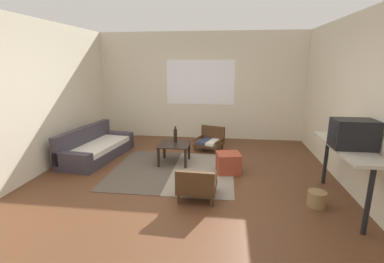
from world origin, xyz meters
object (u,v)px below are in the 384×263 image
coffee_table (174,148)px  armchair_by_window (210,140)px  ottoman_orange (228,163)px  armchair_striped_foreground (197,184)px  console_shelf (347,152)px  wicker_basket (317,199)px  couch (95,148)px  clay_vase (341,133)px  crt_television (353,134)px  glass_bottle (175,135)px

coffee_table → armchair_by_window: size_ratio=0.84×
armchair_by_window → ottoman_orange: armchair_by_window is taller
armchair_striped_foreground → console_shelf: 2.10m
ottoman_orange → wicker_basket: (1.22, -1.07, -0.07)m
couch → armchair_by_window: couch is taller
armchair_striped_foreground → wicker_basket: 1.69m
ottoman_orange → clay_vase: bearing=-24.6°
armchair_striped_foreground → crt_television: crt_television is taller
armchair_striped_foreground → ottoman_orange: 1.19m
armchair_by_window → armchair_striped_foreground: size_ratio=1.22×
armchair_striped_foreground → crt_television: 2.19m
armchair_striped_foreground → ottoman_orange: bearing=67.4°
armchair_striped_foreground → ottoman_orange: size_ratio=1.43×
console_shelf → glass_bottle: console_shelf is taller
armchair_by_window → console_shelf: size_ratio=0.46×
crt_television → armchair_striped_foreground: bearing=-179.6°
wicker_basket → clay_vase: bearing=45.3°
console_shelf → armchair_by_window: bearing=130.7°
coffee_table → glass_bottle: size_ratio=1.87×
armchair_striped_foreground → wicker_basket: bearing=0.7°
couch → glass_bottle: size_ratio=5.85×
couch → armchair_by_window: size_ratio=2.63×
clay_vase → wicker_basket: 1.00m
coffee_table → armchair_by_window: bearing=57.0°
coffee_table → armchair_striped_foreground: armchair_striped_foreground is taller
armchair_by_window → glass_bottle: (-0.65, -0.85, 0.31)m
couch → glass_bottle: 1.74m
couch → console_shelf: size_ratio=1.21×
ottoman_orange → crt_television: bearing=-34.5°
glass_bottle → armchair_by_window: bearing=52.4°
clay_vase → wicker_basket: bearing=-134.7°
clay_vase → wicker_basket: clay_vase is taller
glass_bottle → clay_vase: bearing=-24.7°
couch → console_shelf: (4.34, -1.44, 0.57)m
clay_vase → couch: bearing=164.8°
coffee_table → armchair_striped_foreground: (0.60, -1.43, -0.09)m
ottoman_orange → console_shelf: (1.58, -0.97, 0.59)m
couch → glass_bottle: glass_bottle is taller
console_shelf → crt_television: bearing=-91.7°
ottoman_orange → armchair_by_window: bearing=107.1°
coffee_table → wicker_basket: size_ratio=2.37×
armchair_by_window → ottoman_orange: bearing=-72.9°
crt_television → clay_vase: 0.37m
armchair_by_window → armchair_striped_foreground: (-0.04, -2.43, 0.01)m
coffee_table → console_shelf: size_ratio=0.39×
crt_television → wicker_basket: size_ratio=2.03×
console_shelf → glass_bottle: 3.03m
armchair_striped_foreground → clay_vase: 2.20m
coffee_table → crt_television: 3.08m
couch → wicker_basket: (3.99, -1.54, -0.09)m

